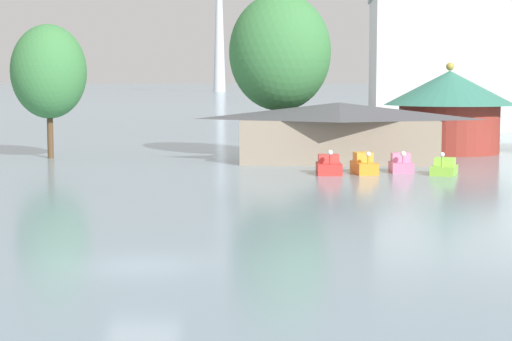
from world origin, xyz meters
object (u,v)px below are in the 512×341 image
at_px(pedal_boat_red, 329,166).
at_px(pedal_boat_pink, 401,164).
at_px(green_roof_pavilion, 449,106).
at_px(shoreline_tree_mid, 280,52).
at_px(background_building_block, 471,60).
at_px(boathouse, 339,131).
at_px(pedal_boat_orange, 364,165).
at_px(shoreline_tree_tall_left, 49,72).
at_px(pedal_boat_lime, 444,168).

xyz_separation_m(pedal_boat_red, pedal_boat_pink, (4.99, 1.62, -0.00)).
relative_size(green_roof_pavilion, shoreline_tree_mid, 0.85).
bearing_deg(background_building_block, boathouse, -110.67).
bearing_deg(pedal_boat_red, pedal_boat_pink, 104.15).
relative_size(pedal_boat_orange, background_building_block, 0.12).
height_order(shoreline_tree_tall_left, shoreline_tree_mid, shoreline_tree_mid).
bearing_deg(background_building_block, pedal_boat_red, -108.56).
bearing_deg(shoreline_tree_tall_left, pedal_boat_orange, -21.50).
relative_size(pedal_boat_orange, pedal_boat_pink, 1.33).
relative_size(pedal_boat_red, pedal_boat_lime, 0.93).
bearing_deg(boathouse, pedal_boat_lime, -49.56).
distance_m(pedal_boat_red, boathouse, 8.59).
distance_m(green_roof_pavilion, shoreline_tree_mid, 16.38).
distance_m(boathouse, shoreline_tree_tall_left, 23.76).
xyz_separation_m(shoreline_tree_tall_left, background_building_block, (41.06, 45.25, 1.83)).
height_order(boathouse, background_building_block, background_building_block).
distance_m(pedal_boat_orange, shoreline_tree_mid, 14.94).
height_order(pedal_boat_lime, green_roof_pavilion, green_roof_pavilion).
xyz_separation_m(green_roof_pavilion, shoreline_tree_tall_left, (-32.95, -7.61, 2.94)).
distance_m(pedal_boat_lime, boathouse, 10.82).
bearing_deg(pedal_boat_pink, pedal_boat_lime, 60.11).
distance_m(boathouse, green_roof_pavilion, 13.80).
height_order(pedal_boat_lime, shoreline_tree_mid, shoreline_tree_mid).
height_order(pedal_boat_red, shoreline_tree_tall_left, shoreline_tree_tall_left).
distance_m(pedal_boat_orange, pedal_boat_lime, 5.37).
xyz_separation_m(pedal_boat_red, pedal_boat_orange, (2.39, 0.63, 0.04)).
bearing_deg(green_roof_pavilion, boathouse, -135.25).
relative_size(pedal_boat_orange, boathouse, 0.19).
bearing_deg(shoreline_tree_tall_left, green_roof_pavilion, 13.00).
xyz_separation_m(pedal_boat_red, shoreline_tree_mid, (-3.84, 11.64, 7.98)).
xyz_separation_m(boathouse, shoreline_tree_mid, (-4.68, 3.30, 6.10)).
height_order(pedal_boat_pink, background_building_block, background_building_block).
bearing_deg(pedal_boat_red, boathouse, 170.44).
distance_m(shoreline_tree_tall_left, background_building_block, 61.13).
bearing_deg(pedal_boat_red, green_roof_pavilion, 145.76).
bearing_deg(boathouse, background_building_block, 69.33).
height_order(pedal_boat_red, green_roof_pavilion, green_roof_pavilion).
xyz_separation_m(pedal_boat_red, pedal_boat_lime, (7.74, 0.24, -0.08)).
bearing_deg(green_roof_pavilion, shoreline_tree_tall_left, -167.00).
height_order(pedal_boat_orange, green_roof_pavilion, green_roof_pavilion).
bearing_deg(shoreline_tree_tall_left, pedal_boat_pink, -17.76).
distance_m(pedal_boat_orange, pedal_boat_pink, 2.78).
distance_m(pedal_boat_pink, boathouse, 8.12).
bearing_deg(pedal_boat_lime, green_roof_pavilion, -173.34).
relative_size(pedal_boat_orange, green_roof_pavilion, 0.27).
bearing_deg(background_building_block, green_roof_pavilion, -102.16).
xyz_separation_m(pedal_boat_lime, green_roof_pavilion, (2.83, 17.75, 3.58)).
bearing_deg(green_roof_pavilion, background_building_block, 77.84).
distance_m(pedal_boat_orange, boathouse, 8.08).
height_order(green_roof_pavilion, shoreline_tree_mid, shoreline_tree_mid).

